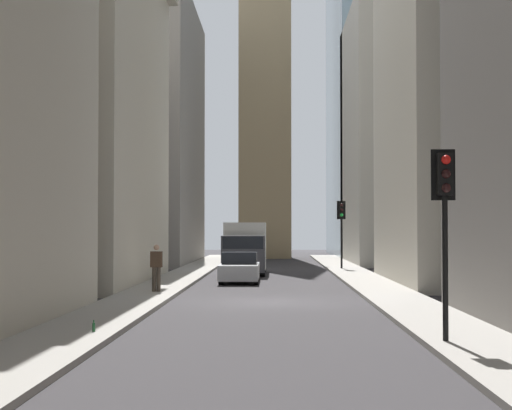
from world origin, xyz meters
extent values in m
plane|color=#302D30|center=(0.00, 0.00, 0.00)|extent=(135.00, 135.00, 0.00)
cube|color=gray|center=(0.00, 4.50, 0.07)|extent=(90.00, 2.20, 0.14)
cube|color=gray|center=(0.00, -4.50, 0.07)|extent=(90.00, 2.20, 0.14)
cube|color=beige|center=(9.45, -10.60, 12.47)|extent=(13.27, 10.00, 24.93)
cube|color=#B7B2A5|center=(30.79, -10.60, 9.10)|extent=(14.56, 10.00, 18.20)
cube|color=gray|center=(30.51, 10.60, 9.40)|extent=(17.48, 10.00, 18.80)
cube|color=beige|center=(8.93, 10.60, 9.52)|extent=(15.09, 10.00, 19.04)
cube|color=#9E8966|center=(41.32, 0.58, 11.60)|extent=(4.40, 4.40, 23.19)
cube|color=silver|center=(17.71, 1.40, 1.54)|extent=(4.60, 2.25, 2.60)
cube|color=#38383D|center=(14.51, 1.40, 1.19)|extent=(1.90, 2.25, 1.90)
cube|color=black|center=(14.51, 1.40, 1.79)|extent=(1.92, 2.09, 0.64)
cylinder|color=black|center=(14.51, 0.41, 0.44)|extent=(0.88, 0.28, 0.88)
cylinder|color=black|center=(14.51, 2.38, 0.44)|extent=(0.88, 0.28, 0.88)
cylinder|color=black|center=(19.11, 0.41, 0.44)|extent=(0.88, 0.28, 0.88)
cylinder|color=black|center=(19.11, 2.38, 0.44)|extent=(0.88, 0.28, 0.88)
cube|color=#B7BABF|center=(9.89, 1.40, 0.53)|extent=(4.30, 1.78, 0.70)
cube|color=black|center=(10.09, 1.40, 1.15)|extent=(2.10, 1.58, 0.54)
cylinder|color=black|center=(8.54, 0.62, 0.32)|extent=(0.64, 0.22, 0.64)
cylinder|color=black|center=(8.54, 2.18, 0.32)|extent=(0.64, 0.22, 0.64)
cylinder|color=black|center=(11.24, 0.62, 0.32)|extent=(0.64, 0.22, 0.64)
cylinder|color=black|center=(11.24, 2.18, 0.32)|extent=(0.64, 0.22, 0.64)
cylinder|color=black|center=(-10.42, -3.85, 1.68)|extent=(0.12, 0.12, 3.09)
cube|color=black|center=(-10.42, -3.85, 3.68)|extent=(0.28, 0.32, 0.90)
cube|color=black|center=(-10.27, -3.85, 3.68)|extent=(0.03, 0.52, 1.10)
sphere|color=red|center=(-10.58, -3.85, 3.98)|extent=(0.20, 0.20, 0.20)
sphere|color=black|center=(-10.58, -3.85, 3.68)|extent=(0.20, 0.20, 0.20)
sphere|color=black|center=(-10.58, -3.85, 3.38)|extent=(0.20, 0.20, 0.20)
cylinder|color=black|center=(20.76, -4.24, 1.66)|extent=(0.12, 0.12, 3.04)
cube|color=black|center=(20.76, -4.24, 3.63)|extent=(0.28, 0.32, 0.90)
cube|color=black|center=(20.91, -4.24, 3.63)|extent=(0.03, 0.52, 1.10)
sphere|color=black|center=(20.60, -4.24, 3.93)|extent=(0.20, 0.20, 0.20)
sphere|color=black|center=(20.60, -4.24, 3.63)|extent=(0.20, 0.20, 0.20)
sphere|color=green|center=(20.60, -4.24, 3.33)|extent=(0.20, 0.20, 0.20)
cylinder|color=#473D33|center=(2.76, 4.16, 0.60)|extent=(0.16, 0.16, 0.92)
cylinder|color=#473D33|center=(2.76, 4.33, 0.60)|extent=(0.16, 0.16, 0.92)
cube|color=#4C3828|center=(2.76, 4.24, 1.36)|extent=(0.26, 0.44, 0.60)
sphere|color=tan|center=(2.76, 4.24, 1.80)|extent=(0.22, 0.22, 0.22)
cylinder|color=#236033|center=(-9.09, 3.95, 0.24)|extent=(0.07, 0.07, 0.20)
cylinder|color=#236033|center=(-9.09, 3.95, 0.38)|extent=(0.03, 0.03, 0.07)
camera|label=1|loc=(-27.65, -0.23, 2.52)|focal=56.61mm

